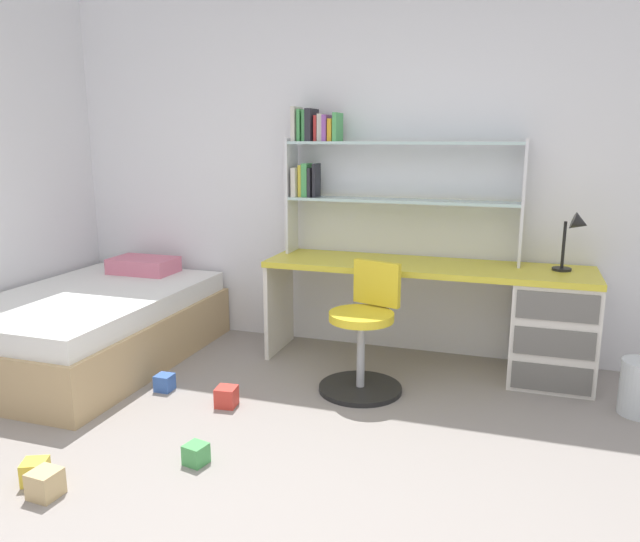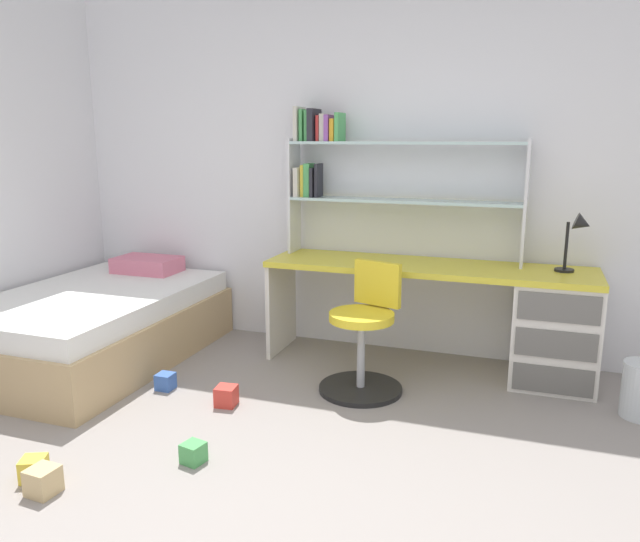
{
  "view_description": "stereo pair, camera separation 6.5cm",
  "coord_description": "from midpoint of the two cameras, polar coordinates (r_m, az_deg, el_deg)",
  "views": [
    {
      "loc": [
        0.97,
        -1.8,
        1.55
      ],
      "look_at": [
        -0.13,
        1.52,
        0.78
      ],
      "focal_mm": 34.17,
      "sensor_mm": 36.0,
      "label": 1
    },
    {
      "loc": [
        1.03,
        -1.78,
        1.55
      ],
      "look_at": [
        -0.13,
        1.52,
        0.78
      ],
      "focal_mm": 34.17,
      "sensor_mm": 36.0,
      "label": 2
    }
  ],
  "objects": [
    {
      "name": "bed_platform",
      "position": [
        4.61,
        -20.97,
        -4.85
      ],
      "size": [
        1.23,
        1.85,
        0.62
      ],
      "color": "tan",
      "rests_on": "ground_plane"
    },
    {
      "name": "toy_block_yellow_0",
      "position": [
        3.23,
        -25.66,
        -16.58
      ],
      "size": [
        0.14,
        0.14,
        0.11
      ],
      "primitive_type": "cube",
      "rotation": [
        0.0,
        0.0,
        0.42
      ],
      "color": "gold",
      "rests_on": "ground_plane"
    },
    {
      "name": "desk_lamp",
      "position": [
        4.1,
        22.41,
        3.36
      ],
      "size": [
        0.2,
        0.17,
        0.38
      ],
      "color": "black",
      "rests_on": "desk"
    },
    {
      "name": "bookshelf_hutch",
      "position": [
        4.32,
        3.9,
        9.64
      ],
      "size": [
        1.64,
        0.22,
        1.05
      ],
      "color": "silver",
      "rests_on": "desk"
    },
    {
      "name": "room_shell",
      "position": [
        3.81,
        -18.47,
        9.41
      ],
      "size": [
        5.97,
        6.05,
        2.79
      ],
      "color": "silver",
      "rests_on": "ground_plane"
    },
    {
      "name": "swivel_chair",
      "position": [
        3.8,
        3.61,
        -6.57
      ],
      "size": [
        0.52,
        0.52,
        0.8
      ],
      "color": "black",
      "rests_on": "ground_plane"
    },
    {
      "name": "toy_block_natural_2",
      "position": [
        3.1,
        -24.91,
        -17.62
      ],
      "size": [
        0.13,
        0.13,
        0.12
      ],
      "primitive_type": "cube",
      "rotation": [
        0.0,
        0.0,
        1.5
      ],
      "color": "tan",
      "rests_on": "ground_plane"
    },
    {
      "name": "toy_block_blue_1",
      "position": [
        4.0,
        -14.81,
        -10.07
      ],
      "size": [
        0.1,
        0.1,
        0.1
      ],
      "primitive_type": "cube",
      "rotation": [
        0.0,
        0.0,
        1.59
      ],
      "color": "#3860B7",
      "rests_on": "ground_plane"
    },
    {
      "name": "desk",
      "position": [
        4.17,
        17.29,
        -4.07
      ],
      "size": [
        2.17,
        0.56,
        0.72
      ],
      "color": "gold",
      "rests_on": "ground_plane"
    },
    {
      "name": "toy_block_red_3",
      "position": [
        3.71,
        -9.26,
        -11.54
      ],
      "size": [
        0.13,
        0.13,
        0.12
      ],
      "primitive_type": "cube",
      "rotation": [
        0.0,
        0.0,
        1.69
      ],
      "color": "red",
      "rests_on": "ground_plane"
    },
    {
      "name": "toy_block_green_4",
      "position": [
        3.15,
        -12.14,
        -16.41
      ],
      "size": [
        0.12,
        0.12,
        0.1
      ],
      "primitive_type": "cube",
      "rotation": [
        0.0,
        0.0,
        2.93
      ],
      "color": "#479E51",
      "rests_on": "ground_plane"
    }
  ]
}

